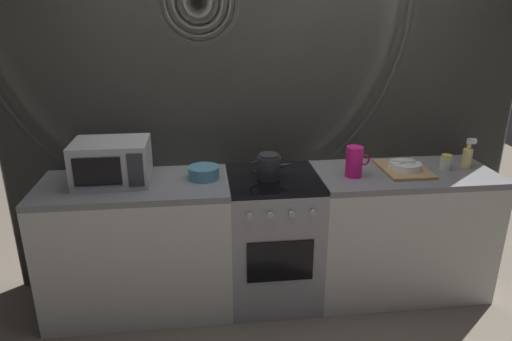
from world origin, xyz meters
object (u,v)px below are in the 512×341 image
object	(u,v)px
mixing_bowl	(204,173)
spray_bottle	(468,156)
stove_unit	(273,238)
pitcher	(354,162)
dish_pile	(404,168)
microwave	(112,162)
spice_jar	(446,162)
kettle	(269,167)

from	to	relation	value
mixing_bowl	spray_bottle	bearing A→B (deg)	0.18
mixing_bowl	stove_unit	bearing A→B (deg)	-3.83
mixing_bowl	spray_bottle	xyz separation A→B (m)	(1.80, 0.01, 0.04)
pitcher	dish_pile	distance (m)	0.38
pitcher	dish_pile	world-z (taller)	pitcher
spray_bottle	dish_pile	bearing A→B (deg)	-177.16
stove_unit	pitcher	size ratio (longest dim) A/B	4.50
microwave	spice_jar	size ratio (longest dim) A/B	4.38
spice_jar	pitcher	bearing A→B (deg)	-175.61
stove_unit	kettle	size ratio (longest dim) A/B	3.16
mixing_bowl	spice_jar	distance (m)	1.63
kettle	spray_bottle	distance (m)	1.39
spice_jar	spray_bottle	xyz separation A→B (m)	(0.17, 0.03, 0.03)
spray_bottle	pitcher	bearing A→B (deg)	-174.50
dish_pile	spice_jar	xyz separation A→B (m)	(0.29, -0.01, 0.03)
mixing_bowl	spice_jar	world-z (taller)	spice_jar
stove_unit	kettle	distance (m)	0.53
spice_jar	microwave	bearing A→B (deg)	179.45
mixing_bowl	dish_pile	xyz separation A→B (m)	(1.35, -0.02, -0.02)
spice_jar	spray_bottle	size ratio (longest dim) A/B	0.52
spray_bottle	kettle	bearing A→B (deg)	-177.52
kettle	spice_jar	distance (m)	1.22
spice_jar	mixing_bowl	bearing A→B (deg)	179.18
stove_unit	mixing_bowl	world-z (taller)	mixing_bowl
dish_pile	kettle	bearing A→B (deg)	-177.69
microwave	pitcher	xyz separation A→B (m)	(1.54, -0.07, -0.03)
microwave	pitcher	world-z (taller)	microwave
microwave	kettle	world-z (taller)	microwave
stove_unit	spice_jar	world-z (taller)	spice_jar
stove_unit	spray_bottle	bearing A→B (deg)	1.53
dish_pile	spice_jar	world-z (taller)	spice_jar
dish_pile	mixing_bowl	bearing A→B (deg)	179.28
spice_jar	kettle	bearing A→B (deg)	-178.54
mixing_bowl	pitcher	xyz separation A→B (m)	(0.97, -0.07, 0.06)
microwave	spray_bottle	size ratio (longest dim) A/B	2.27
stove_unit	mixing_bowl	size ratio (longest dim) A/B	4.50
kettle	spice_jar	world-z (taller)	kettle
spice_jar	dish_pile	bearing A→B (deg)	178.71
dish_pile	microwave	bearing A→B (deg)	179.57
kettle	pitcher	distance (m)	0.56
stove_unit	pitcher	xyz separation A→B (m)	(0.52, -0.04, 0.55)
mixing_bowl	pitcher	distance (m)	0.98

